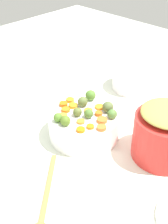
{
  "coord_description": "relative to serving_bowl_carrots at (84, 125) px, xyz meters",
  "views": [
    {
      "loc": [
        -0.63,
        0.6,
        0.71
      ],
      "look_at": [
        -0.02,
        -0.02,
        0.12
      ],
      "focal_mm": 49.94,
      "sensor_mm": 36.0,
      "label": 1
    }
  ],
  "objects": [
    {
      "name": "carrot_slice_9",
      "position": [
        -0.03,
        0.04,
        0.05
      ],
      "size": [
        0.04,
        0.04,
        0.01
      ],
      "primitive_type": "cylinder",
      "rotation": [
        0.0,
        0.0,
        2.09
      ],
      "color": "orange",
      "rests_on": "serving_bowl_carrots"
    },
    {
      "name": "carrot_slice_12",
      "position": [
        0.06,
        -0.01,
        0.05
      ],
      "size": [
        0.04,
        0.04,
        0.01
      ],
      "primitive_type": "cylinder",
      "rotation": [
        0.0,
        0.0,
        5.26
      ],
      "color": "orange",
      "rests_on": "serving_bowl_carrots"
    },
    {
      "name": "serving_bowl_carrots",
      "position": [
        0.0,
        0.0,
        0.0
      ],
      "size": [
        0.25,
        0.25,
        0.09
      ],
      "primitive_type": "cylinder",
      "color": "white",
      "rests_on": "tabletop"
    },
    {
      "name": "brussels_sprout_4",
      "position": [
        -0.02,
        0.0,
        0.06
      ],
      "size": [
        0.03,
        0.03,
        0.03
      ],
      "primitive_type": "sphere",
      "color": "#4F7730",
      "rests_on": "serving_bowl_carrots"
    },
    {
      "name": "carrot_slice_10",
      "position": [
        -0.04,
        -0.03,
        0.05
      ],
      "size": [
        0.03,
        0.03,
        0.01
      ],
      "primitive_type": "cylinder",
      "rotation": [
        0.0,
        0.0,
        1.3
      ],
      "color": "orange",
      "rests_on": "serving_bowl_carrots"
    },
    {
      "name": "brussels_sprout_0",
      "position": [
        -0.08,
        -0.05,
        0.06
      ],
      "size": [
        0.03,
        0.03,
        0.03
      ],
      "primitive_type": "sphere",
      "color": "#55833B",
      "rests_on": "serving_bowl_carrots"
    },
    {
      "name": "carrot_slice_6",
      "position": [
        -0.01,
        -0.07,
        0.05
      ],
      "size": [
        0.04,
        0.04,
        0.01
      ],
      "primitive_type": "cylinder",
      "rotation": [
        0.0,
        0.0,
        4.22
      ],
      "color": "orange",
      "rests_on": "serving_bowl_carrots"
    },
    {
      "name": "brussels_sprout_6",
      "position": [
        0.03,
        0.09,
        0.06
      ],
      "size": [
        0.03,
        0.03,
        0.03
      ],
      "primitive_type": "sphere",
      "color": "#56822D",
      "rests_on": "serving_bowl_carrots"
    },
    {
      "name": "metal_pot",
      "position": [
        -0.25,
        -0.1,
        0.03
      ],
      "size": [
        0.2,
        0.2,
        0.15
      ],
      "primitive_type": "cylinder",
      "color": "red",
      "rests_on": "tabletop"
    },
    {
      "name": "brussels_sprout_7",
      "position": [
        0.05,
        -0.08,
        0.06
      ],
      "size": [
        0.04,
        0.04,
        0.04
      ],
      "primitive_type": "sphere",
      "color": "#507F2E",
      "rests_on": "serving_bowl_carrots"
    },
    {
      "name": "carrot_slice_1",
      "position": [
        0.09,
        0.01,
        0.05
      ],
      "size": [
        0.03,
        0.03,
        0.01
      ],
      "primitive_type": "cylinder",
      "rotation": [
        0.0,
        0.0,
        0.05
      ],
      "color": "orange",
      "rests_on": "serving_bowl_carrots"
    },
    {
      "name": "tabletop",
      "position": [
        0.02,
        0.02,
        -0.05
      ],
      "size": [
        2.4,
        2.4,
        0.02
      ],
      "primitive_type": "cube",
      "color": "white",
      "rests_on": "ground"
    },
    {
      "name": "carrot_slice_2",
      "position": [
        -0.06,
        0.07,
        0.05
      ],
      "size": [
        0.03,
        0.03,
        0.01
      ],
      "primitive_type": "cylinder",
      "rotation": [
        0.0,
        0.0,
        2.9
      ],
      "color": "orange",
      "rests_on": "serving_bowl_carrots"
    },
    {
      "name": "brussels_sprout_1",
      "position": [
        0.01,
        0.02,
        0.06
      ],
      "size": [
        0.03,
        0.03,
        0.03
      ],
      "primitive_type": "sphere",
      "color": "#5E6D31",
      "rests_on": "serving_bowl_carrots"
    },
    {
      "name": "carrot_slice_11",
      "position": [
        -0.1,
        0.02,
        0.05
      ],
      "size": [
        0.04,
        0.04,
        0.01
      ],
      "primitive_type": "cylinder",
      "rotation": [
        0.0,
        0.0,
        0.86
      ],
      "color": "orange",
      "rests_on": "serving_bowl_carrots"
    },
    {
      "name": "carrot_slice_3",
      "position": [
        0.0,
        -0.02,
        0.05
      ],
      "size": [
        0.04,
        0.04,
        0.01
      ],
      "primitive_type": "cylinder",
      "rotation": [
        0.0,
        0.0,
        4.25
      ],
      "color": "orange",
      "rests_on": "serving_bowl_carrots"
    },
    {
      "name": "brussels_sprout_3",
      "position": [
        -0.05,
        -0.07,
        0.06
      ],
      "size": [
        0.04,
        0.04,
        0.04
      ],
      "primitive_type": "sphere",
      "color": "#5A6B3B",
      "rests_on": "serving_bowl_carrots"
    },
    {
      "name": "wooden_spoon",
      "position": [
        -0.16,
        0.32,
        -0.04
      ],
      "size": [
        0.24,
        0.27,
        0.01
      ],
      "color": "#B07B43",
      "rests_on": "tabletop"
    },
    {
      "name": "carrot_slice_8",
      "position": [
        -0.07,
        0.04,
        0.05
      ],
      "size": [
        0.03,
        0.03,
        0.01
      ],
      "primitive_type": "cylinder",
      "rotation": [
        0.0,
        0.0,
        4.81
      ],
      "color": "orange",
      "rests_on": "serving_bowl_carrots"
    },
    {
      "name": "casserole_dish",
      "position": [
        0.08,
        -0.4,
        0.0
      ],
      "size": [
        0.19,
        0.19,
        0.1
      ],
      "primitive_type": "cylinder",
      "color": "white",
      "rests_on": "tabletop"
    },
    {
      "name": "carrot_slice_7",
      "position": [
        0.04,
        0.06,
        0.05
      ],
      "size": [
        0.04,
        0.04,
        0.01
      ],
      "primitive_type": "cylinder",
      "rotation": [
        0.0,
        0.0,
        5.07
      ],
      "color": "orange",
      "rests_on": "serving_bowl_carrots"
    },
    {
      "name": "carrot_slice_5",
      "position": [
        -0.07,
        -0.01,
        0.05
      ],
      "size": [
        0.05,
        0.05,
        0.01
      ],
      "primitive_type": "cylinder",
      "rotation": [
        0.0,
        0.0,
        2.18
      ],
      "color": "orange",
      "rests_on": "serving_bowl_carrots"
    },
    {
      "name": "carrot_slice_4",
      "position": [
        0.1,
        -0.03,
        0.05
      ],
      "size": [
        0.04,
        0.04,
        0.01
      ],
      "primitive_type": "cylinder",
      "rotation": [
        0.0,
        0.0,
        5.18
      ],
      "color": "orange",
      "rests_on": "serving_bowl_carrots"
    },
    {
      "name": "brussels_sprout_5",
      "position": [
        0.0,
        0.08,
        0.06
      ],
      "size": [
        0.03,
        0.03,
        0.03
      ],
      "primitive_type": "sphere",
      "color": "#597826",
      "rests_on": "serving_bowl_carrots"
    },
    {
      "name": "brussels_sprout_2",
      "position": [
        0.04,
        -0.04,
        0.06
      ],
      "size": [
        0.04,
        0.04,
        0.04
      ],
      "primitive_type": "sphere",
      "color": "#5D6E39",
      "rests_on": "serving_bowl_carrots"
    },
    {
      "name": "carrot_slice_0",
      "position": [
        0.06,
        0.03,
        0.05
      ],
      "size": [
        0.04,
        0.04,
        0.01
      ],
      "primitive_type": "cylinder",
      "rotation": [
        0.0,
        0.0,
        3.6
      ],
      "color": "orange",
      "rests_on": "serving_bowl_carrots"
    }
  ]
}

